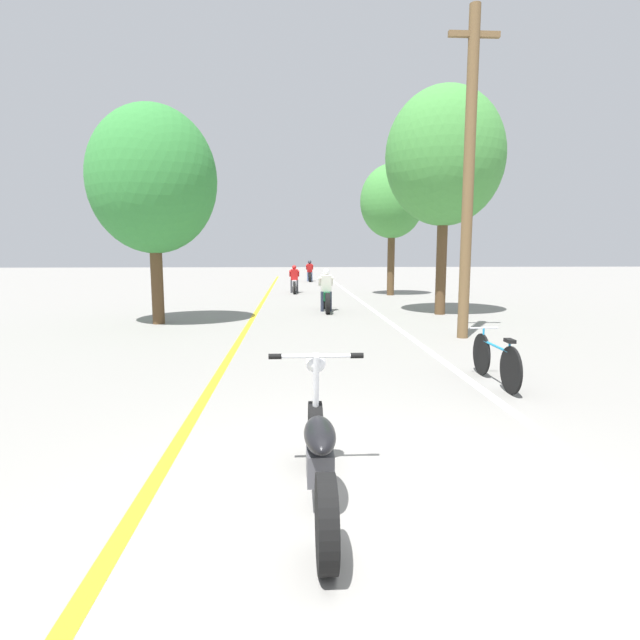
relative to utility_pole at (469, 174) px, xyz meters
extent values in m
plane|color=gray|center=(-3.34, -7.56, -3.63)|extent=(120.00, 120.00, 0.00)
cube|color=yellow|center=(-5.04, 4.59, -3.63)|extent=(0.14, 48.00, 0.01)
cube|color=white|center=(-1.17, 4.59, -3.63)|extent=(0.14, 48.00, 0.01)
cylinder|color=brown|center=(0.00, 0.00, -0.09)|extent=(0.24, 0.24, 7.08)
cube|color=brown|center=(0.00, 0.00, 2.85)|extent=(1.10, 0.10, 0.12)
cylinder|color=#513A23|center=(0.74, 4.26, -1.81)|extent=(0.32, 0.32, 3.65)
ellipsoid|color=#42893D|center=(0.74, 4.26, 1.15)|extent=(3.57, 3.22, 4.11)
cylinder|color=#513A23|center=(0.54, 11.23, -2.00)|extent=(0.32, 0.32, 3.26)
ellipsoid|color=#42893D|center=(0.54, 11.23, 0.52)|extent=(2.81, 2.53, 3.23)
cylinder|color=#513A23|center=(-7.50, 2.64, -2.25)|extent=(0.32, 0.32, 2.76)
ellipsoid|color=#337F38|center=(-7.50, 2.64, 0.18)|extent=(3.33, 3.00, 3.83)
cylinder|color=black|center=(-3.65, -6.66, -3.33)|extent=(0.12, 0.60, 0.60)
cylinder|color=black|center=(-3.65, -8.16, -3.33)|extent=(0.12, 0.60, 0.60)
ellipsoid|color=black|center=(-3.65, -7.41, -3.05)|extent=(0.24, 0.69, 0.18)
cube|color=#4C4C51|center=(-3.65, -7.41, -3.28)|extent=(0.20, 0.36, 0.24)
cylinder|color=silver|center=(-3.65, -6.75, -2.95)|extent=(0.06, 0.23, 0.78)
cylinder|color=silver|center=(-3.65, -6.84, -2.57)|extent=(0.70, 0.04, 0.04)
cylinder|color=black|center=(-4.00, -6.84, -2.57)|extent=(0.11, 0.05, 0.05)
cylinder|color=black|center=(-3.30, -6.84, -2.57)|extent=(0.11, 0.05, 0.05)
sphere|color=silver|center=(-3.65, -6.75, -2.65)|extent=(0.18, 0.18, 0.18)
cylinder|color=black|center=(-2.77, 5.99, -3.30)|extent=(0.12, 0.67, 0.67)
cylinder|color=black|center=(-2.77, 4.49, -3.30)|extent=(0.12, 0.67, 0.67)
cube|color=#0C4723|center=(-2.77, 5.24, -3.12)|extent=(0.20, 0.96, 0.28)
cylinder|color=silver|center=(-2.77, 5.89, -2.61)|extent=(0.50, 0.03, 0.03)
cylinder|color=#282D3D|center=(-2.90, 5.19, -3.30)|extent=(0.11, 0.11, 0.65)
cylinder|color=#282D3D|center=(-2.64, 5.19, -3.30)|extent=(0.11, 0.11, 0.65)
cube|color=silver|center=(-2.77, 5.22, -2.70)|extent=(0.34, 0.27, 0.57)
cylinder|color=silver|center=(-2.97, 5.38, -2.65)|extent=(0.08, 0.45, 0.35)
cylinder|color=silver|center=(-2.57, 5.38, -2.65)|extent=(0.08, 0.45, 0.35)
sphere|color=white|center=(-2.77, 5.26, -2.33)|extent=(0.21, 0.21, 0.21)
cylinder|color=black|center=(-3.78, 13.46, -3.34)|extent=(0.12, 0.59, 0.59)
cylinder|color=black|center=(-3.78, 11.97, -3.34)|extent=(0.12, 0.59, 0.59)
cube|color=silver|center=(-3.78, 12.71, -3.16)|extent=(0.20, 0.95, 0.28)
cylinder|color=silver|center=(-3.78, 13.36, -2.69)|extent=(0.50, 0.03, 0.03)
cylinder|color=#38383D|center=(-3.91, 12.66, -3.32)|extent=(0.11, 0.11, 0.61)
cylinder|color=#38383D|center=(-3.65, 12.66, -3.32)|extent=(0.11, 0.11, 0.61)
cube|color=red|center=(-3.78, 12.69, -2.77)|extent=(0.34, 0.27, 0.52)
cylinder|color=red|center=(-3.98, 12.85, -2.72)|extent=(0.08, 0.41, 0.32)
cylinder|color=red|center=(-3.58, 12.85, -2.72)|extent=(0.08, 0.41, 0.32)
sphere|color=#B21919|center=(-3.78, 12.73, -2.42)|extent=(0.20, 0.20, 0.20)
cylinder|color=black|center=(-2.75, 22.75, -3.35)|extent=(0.12, 0.56, 0.56)
cylinder|color=black|center=(-2.75, 21.23, -3.35)|extent=(0.12, 0.56, 0.56)
cube|color=black|center=(-2.75, 21.99, -3.17)|extent=(0.20, 0.97, 0.28)
cylinder|color=silver|center=(-2.75, 22.65, -2.72)|extent=(0.50, 0.03, 0.03)
cylinder|color=slate|center=(-2.88, 21.94, -3.33)|extent=(0.11, 0.11, 0.60)
cylinder|color=slate|center=(-2.62, 21.94, -3.33)|extent=(0.11, 0.11, 0.60)
cube|color=red|center=(-2.75, 21.97, -2.76)|extent=(0.34, 0.27, 0.57)
cylinder|color=red|center=(-2.95, 22.13, -2.70)|extent=(0.08, 0.45, 0.35)
cylinder|color=red|center=(-2.55, 22.13, -2.70)|extent=(0.08, 0.45, 0.35)
sphere|color=#2D333D|center=(-2.75, 22.01, -2.36)|extent=(0.25, 0.25, 0.25)
cylinder|color=black|center=(-0.87, -3.40, -3.30)|extent=(0.04, 0.66, 0.66)
cylinder|color=black|center=(-0.87, -4.48, -3.30)|extent=(0.04, 0.66, 0.66)
cylinder|color=#197FB2|center=(-0.87, -3.94, -3.07)|extent=(0.04, 0.86, 0.04)
cylinder|color=#197FB2|center=(-0.87, -4.40, -3.10)|extent=(0.03, 0.03, 0.40)
cube|color=black|center=(-0.87, -4.40, -2.90)|extent=(0.10, 0.20, 0.05)
cylinder|color=#197FB2|center=(-0.87, -3.45, -3.09)|extent=(0.03, 0.03, 0.43)
cylinder|color=silver|center=(-0.87, -3.45, -2.87)|extent=(0.44, 0.03, 0.03)
camera|label=1|loc=(-3.85, -11.01, -1.69)|focal=28.00mm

